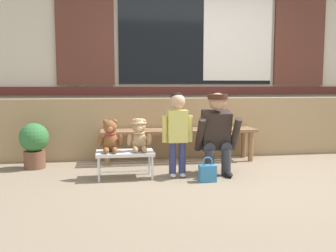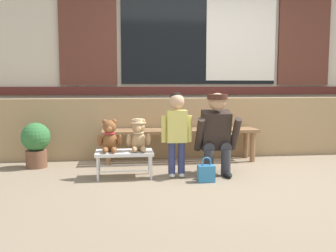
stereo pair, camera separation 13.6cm
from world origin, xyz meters
name	(u,v)px [view 1 (the left image)]	position (x,y,z in m)	size (l,w,h in m)	color
ground_plane	(234,179)	(0.00, 0.00, 0.00)	(60.00, 60.00, 0.00)	#84725B
brick_low_wall	(203,127)	(0.00, 1.43, 0.42)	(7.12, 0.25, 0.85)	tan
shop_facade	(196,44)	(0.00, 1.94, 1.68)	(7.26, 0.26, 3.32)	beige
wooden_bench_long	(179,134)	(-0.42, 1.06, 0.37)	(2.10, 0.40, 0.44)	#8E6642
small_display_bench	(125,154)	(-1.19, 0.25, 0.27)	(0.64, 0.36, 0.30)	silver
teddy_bear_plain	(110,137)	(-1.35, 0.25, 0.46)	(0.28, 0.26, 0.36)	brown
teddy_bear_with_hat	(139,136)	(-1.03, 0.25, 0.47)	(0.28, 0.27, 0.36)	tan
child_standing	(177,125)	(-0.61, 0.19, 0.59)	(0.35, 0.18, 0.96)	navy
adult_crouching	(217,133)	(-0.13, 0.26, 0.48)	(0.50, 0.49, 0.95)	#333338
handbag_on_ground	(207,173)	(-0.32, -0.06, 0.10)	(0.18, 0.11, 0.27)	teal
potted_plant	(34,143)	(-2.29, 0.92, 0.32)	(0.36, 0.36, 0.57)	brown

